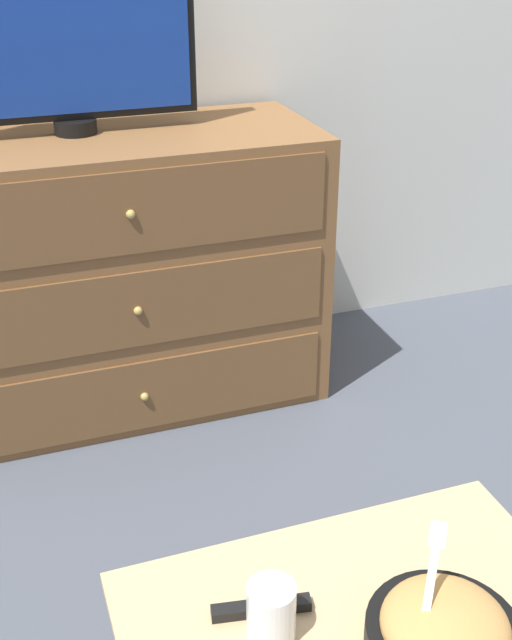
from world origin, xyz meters
The scene contains 6 objects.
ground_plane centered at (0.00, 0.00, 0.00)m, with size 12.00×12.00×0.00m, color #474C56.
dresser centered at (-0.12, -0.28, 0.41)m, with size 1.16×0.52×0.82m.
tv centered at (-0.20, -0.23, 1.07)m, with size 0.68×0.12×0.48m.
takeout_bowl centered at (0.07, -1.77, 0.45)m, with size 0.23×0.23×0.18m.
drink_cup centered at (-0.16, -1.67, 0.46)m, with size 0.07×0.07×0.10m.
remote_control centered at (-0.16, -1.62, 0.43)m, with size 0.16×0.05×0.02m.
Camera 1 is at (-0.45, -2.45, 1.38)m, focal length 45.00 mm.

